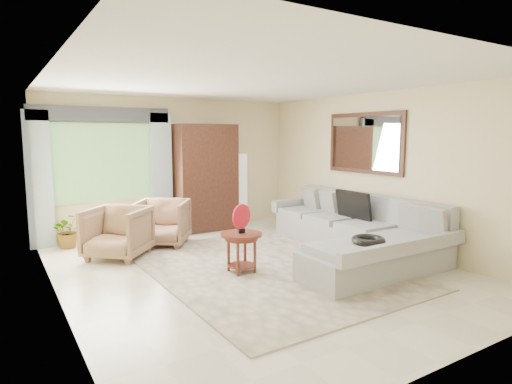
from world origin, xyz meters
TOP-DOWN VIEW (x-y plane):
  - ground at (0.00, 0.00)m, footprint 6.00×6.00m
  - area_rug at (0.17, -0.05)m, footprint 3.04×4.03m
  - sectional_sofa at (1.78, -0.18)m, footprint 2.30×3.46m
  - tv_screen at (2.05, 0.16)m, footprint 0.14×0.74m
  - garden_hose at (1.00, -1.18)m, footprint 0.43×0.43m
  - coffee_table at (-0.23, -0.04)m, footprint 0.56×0.56m
  - red_disc at (-0.23, -0.04)m, footprint 0.33×0.13m
  - armchair_left at (-1.47, 1.63)m, footprint 1.21×1.22m
  - armchair_right at (-0.62, 2.00)m, footprint 1.19×1.19m
  - potted_plant at (-2.03, 2.69)m, footprint 0.60×0.54m
  - armoire at (0.55, 2.72)m, footprint 1.20×0.55m
  - floor_lamp at (1.35, 2.78)m, footprint 0.24×0.24m
  - window at (-1.35, 2.97)m, footprint 1.80×0.04m
  - curtain_left at (-2.40, 2.88)m, footprint 0.40×0.08m
  - curtain_right at (-0.30, 2.88)m, footprint 0.40×0.08m
  - valance at (-1.35, 2.90)m, footprint 2.40×0.12m
  - wall_mirror at (2.46, 0.35)m, footprint 0.05×1.70m

SIDE VIEW (x-z plane):
  - ground at x=0.00m, z-range 0.00..0.00m
  - area_rug at x=0.17m, z-range 0.00..0.02m
  - sectional_sofa at x=1.78m, z-range -0.17..0.73m
  - potted_plant at x=-2.03m, z-range 0.00..0.59m
  - coffee_table at x=-0.23m, z-range 0.01..0.58m
  - armchair_right at x=-0.62m, z-range 0.00..0.79m
  - armchair_left at x=-1.47m, z-range 0.00..0.79m
  - garden_hose at x=1.00m, z-range 0.50..0.59m
  - tv_screen at x=2.05m, z-range 0.48..0.96m
  - floor_lamp at x=1.35m, z-range 0.00..1.50m
  - red_disc at x=-0.23m, z-range 0.62..0.96m
  - armoire at x=0.55m, z-range 0.00..2.10m
  - curtain_left at x=-2.40m, z-range 0.00..2.30m
  - curtain_right at x=-0.30m, z-range 0.00..2.30m
  - window at x=-1.35m, z-range 0.70..2.10m
  - wall_mirror at x=2.46m, z-range 1.22..2.27m
  - valance at x=-1.35m, z-range 2.12..2.38m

